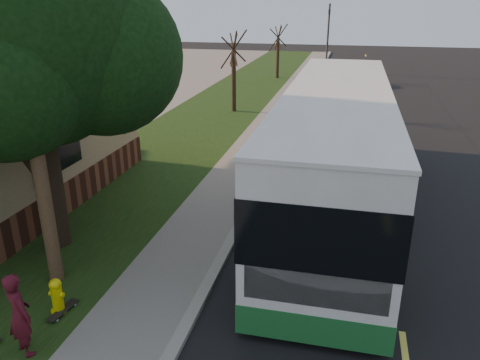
# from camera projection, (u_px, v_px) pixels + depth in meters

# --- Properties ---
(ground) EXTENTS (120.00, 120.00, 0.00)m
(ground) POSITION_uv_depth(u_px,v_px,m) (183.00, 334.00, 8.76)
(ground) COLOR black
(ground) RESTS_ON ground
(road) EXTENTS (8.00, 80.00, 0.01)m
(road) POSITION_uv_depth(u_px,v_px,m) (381.00, 171.00, 16.98)
(road) COLOR black
(road) RESTS_ON ground
(curb) EXTENTS (0.25, 80.00, 0.12)m
(curb) POSITION_uv_depth(u_px,v_px,m) (272.00, 162.00, 17.81)
(curb) COLOR gray
(curb) RESTS_ON ground
(sidewalk) EXTENTS (2.00, 80.00, 0.08)m
(sidewalk) POSITION_uv_depth(u_px,v_px,m) (247.00, 160.00, 18.03)
(sidewalk) COLOR slate
(sidewalk) RESTS_ON ground
(grass_verge) EXTENTS (5.00, 80.00, 0.07)m
(grass_verge) POSITION_uv_depth(u_px,v_px,m) (162.00, 154.00, 18.78)
(grass_verge) COLOR black
(grass_verge) RESTS_ON ground
(fire_hydrant) EXTENTS (0.32, 0.32, 0.74)m
(fire_hydrant) POSITION_uv_depth(u_px,v_px,m) (57.00, 296.00, 9.16)
(fire_hydrant) COLOR yellow
(fire_hydrant) RESTS_ON grass_verge
(utility_pole) EXTENTS (2.86, 3.21, 9.07)m
(utility_pole) POSITION_uv_depth(u_px,v_px,m) (22.00, 70.00, 8.69)
(utility_pole) COLOR #473321
(utility_pole) RESTS_ON ground
(leafy_tree) EXTENTS (6.30, 6.00, 7.80)m
(leafy_tree) POSITION_uv_depth(u_px,v_px,m) (33.00, 33.00, 10.18)
(leafy_tree) COLOR black
(leafy_tree) RESTS_ON grass_verge
(bare_tree_near) EXTENTS (1.38, 1.21, 4.31)m
(bare_tree_near) POSITION_uv_depth(u_px,v_px,m) (234.00, 73.00, 25.06)
(bare_tree_near) COLOR black
(bare_tree_near) RESTS_ON grass_verge
(bare_tree_far) EXTENTS (1.38, 1.21, 4.03)m
(bare_tree_far) POSITION_uv_depth(u_px,v_px,m) (278.00, 52.00, 35.89)
(bare_tree_far) COLOR black
(bare_tree_far) RESTS_ON grass_verge
(traffic_signal) EXTENTS (0.18, 0.22, 5.50)m
(traffic_signal) POSITION_uv_depth(u_px,v_px,m) (328.00, 34.00, 38.35)
(traffic_signal) COLOR #2D2D30
(traffic_signal) RESTS_ON ground
(transit_bus) EXTENTS (3.04, 13.19, 3.56)m
(transit_bus) POSITION_uv_depth(u_px,v_px,m) (335.00, 145.00, 13.55)
(transit_bus) COLOR silver
(transit_bus) RESTS_ON ground
(skateboarder) EXTENTS (0.69, 0.60, 1.58)m
(skateboarder) POSITION_uv_depth(u_px,v_px,m) (19.00, 314.00, 7.94)
(skateboarder) COLOR #440D19
(skateboarder) RESTS_ON grass_verge
(skateboard_main) EXTENTS (0.28, 0.77, 0.07)m
(skateboard_main) POSITION_uv_depth(u_px,v_px,m) (63.00, 310.00, 9.23)
(skateboard_main) COLOR black
(skateboard_main) RESTS_ON grass_verge
(dumpster) EXTENTS (1.96, 1.73, 1.45)m
(dumpster) POSITION_uv_depth(u_px,v_px,m) (43.00, 131.00, 19.21)
(dumpster) COLOR #133120
(dumpster) RESTS_ON building_lot
(distant_car) EXTENTS (1.86, 4.37, 1.47)m
(distant_car) POSITION_uv_depth(u_px,v_px,m) (345.00, 75.00, 33.38)
(distant_car) COLOR black
(distant_car) RESTS_ON ground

